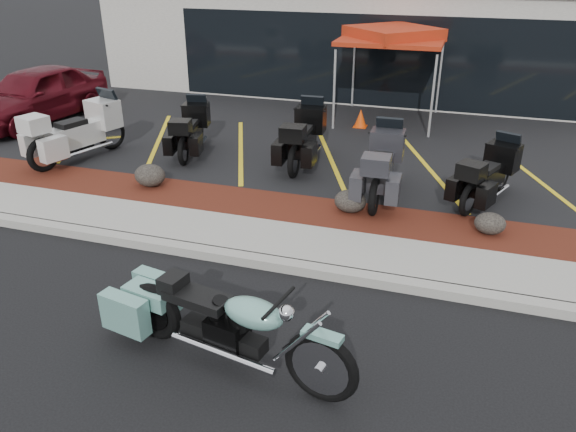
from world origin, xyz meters
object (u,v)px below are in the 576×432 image
(popup_canopy, at_px, (393,36))
(parked_car, at_px, (35,94))
(touring_white, at_px, (110,119))
(hero_cruiser, at_px, (322,358))
(traffic_cone, at_px, (361,118))

(popup_canopy, bearing_deg, parked_car, -153.83)
(touring_white, xyz_separation_m, parked_car, (-3.31, 1.47, 0.02))
(hero_cruiser, distance_m, parked_car, 12.74)
(touring_white, xyz_separation_m, traffic_cone, (5.26, 3.61, -0.49))
(hero_cruiser, distance_m, touring_white, 9.27)
(hero_cruiser, height_order, parked_car, parked_car)
(parked_car, height_order, popup_canopy, popup_canopy)
(parked_car, relative_size, traffic_cone, 9.19)
(traffic_cone, relative_size, popup_canopy, 0.16)
(traffic_cone, distance_m, popup_canopy, 2.27)
(popup_canopy, bearing_deg, hero_cruiser, -77.22)
(touring_white, height_order, parked_car, parked_car)
(popup_canopy, bearing_deg, traffic_cone, -115.51)
(hero_cruiser, height_order, touring_white, touring_white)
(parked_car, bearing_deg, touring_white, -17.67)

